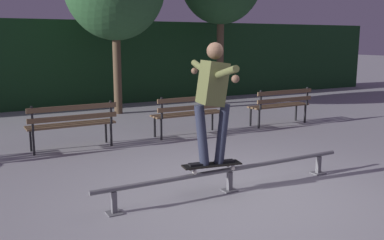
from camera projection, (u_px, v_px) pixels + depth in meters
ground_plane at (238, 195)px, 5.59m from camera, size 90.00×90.00×0.00m
hedge_backdrop at (71, 63)px, 13.23m from camera, size 24.00×1.20×2.58m
grind_rail at (230, 173)px, 5.71m from camera, size 3.78×0.18×0.33m
skateboard at (212, 165)px, 5.56m from camera, size 0.80×0.31×0.09m
skateboarder at (213, 93)px, 5.38m from camera, size 0.63×1.40×1.56m
park_bench_left_center at (72, 121)px, 7.83m from camera, size 1.61×0.43×0.88m
park_bench_right_center at (190, 111)px, 8.97m from camera, size 1.61×0.43×0.88m
park_bench_rightmost at (281, 103)px, 10.11m from camera, size 1.61×0.43×0.88m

